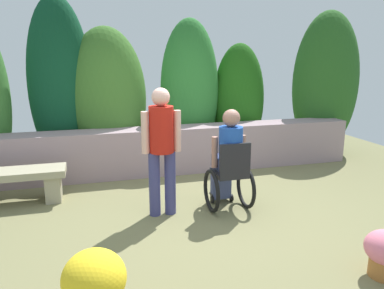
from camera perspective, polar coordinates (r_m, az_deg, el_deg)
ground_plane at (r=4.83m, az=0.82°, el=-10.57°), size 10.17×10.17×0.00m
stone_retaining_wall at (r=6.39m, az=-3.86°, el=-0.86°), size 6.78×0.50×0.78m
hedge_backdrop at (r=6.92m, az=-1.75°, el=8.16°), size 7.50×1.10×2.96m
stone_bench at (r=5.62m, az=-26.63°, el=-5.17°), size 1.54×0.46×0.47m
person_in_wheelchair at (r=4.81m, az=5.64°, el=-2.88°), size 0.53×0.66×1.33m
person_standing_companion at (r=4.54m, az=-4.70°, el=0.11°), size 0.49×0.30×1.60m
flower_pot_purple_near at (r=2.99m, az=-14.72°, el=-20.52°), size 0.47×0.47×0.61m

